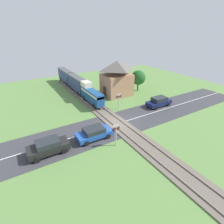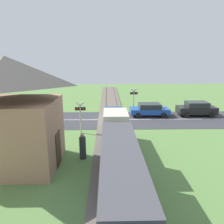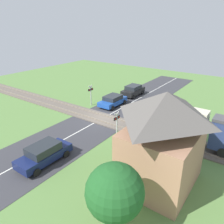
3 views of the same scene
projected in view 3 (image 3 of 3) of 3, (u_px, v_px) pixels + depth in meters
name	position (u px, v px, depth m)	size (l,w,h in m)	color
ground_plane	(102.00, 119.00, 24.79)	(60.00, 60.00, 0.00)	#5B8442
road_surface	(102.00, 119.00, 24.79)	(48.00, 6.40, 0.02)	#38383D
track_bed	(102.00, 118.00, 24.77)	(2.80, 48.00, 0.24)	#665B51
car_near_crossing	(113.00, 100.00, 28.45)	(4.23, 2.04, 1.40)	#1E4CA8
car_far_side	(44.00, 153.00, 16.86)	(4.37, 1.91, 1.57)	#141E4C
car_behind_queue	(133.00, 90.00, 32.36)	(4.16, 1.99, 1.57)	black
crossing_signal_west_approach	(91.00, 92.00, 28.27)	(0.90, 0.18, 2.72)	#B7B7B7
crossing_signal_east_approach	(117.00, 122.00, 19.97)	(0.90, 0.18, 2.72)	#B7B7B7
station_building	(162.00, 141.00, 13.91)	(5.52, 4.59, 6.47)	#AD7A5B
pedestrian_by_station	(169.00, 144.00, 18.25)	(0.42, 0.42, 1.71)	#333338
tree_by_station	(115.00, 192.00, 10.39)	(2.89, 2.89, 4.18)	brown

